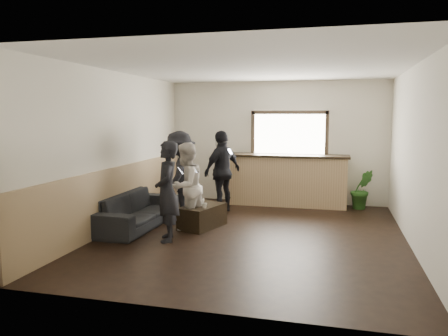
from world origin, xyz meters
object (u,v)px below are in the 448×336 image
(cup_b, at_px, (205,206))
(person_a, at_px, (167,191))
(person_c, at_px, (180,176))
(sofa, at_px, (136,210))
(person_b, at_px, (186,186))
(coffee_table, at_px, (202,216))
(potted_plant, at_px, (362,189))
(cup_a, at_px, (201,201))
(bar_counter, at_px, (287,177))
(person_d, at_px, (222,171))

(cup_b, height_order, person_a, person_a)
(person_a, height_order, person_c, person_c)
(sofa, xyz_separation_m, person_b, (0.93, 0.07, 0.46))
(person_b, bearing_deg, sofa, -70.08)
(coffee_table, relative_size, person_b, 0.59)
(person_c, bearing_deg, potted_plant, 116.88)
(sofa, height_order, person_c, person_c)
(sofa, xyz_separation_m, person_c, (0.58, 0.72, 0.55))
(potted_plant, height_order, person_a, person_a)
(sofa, bearing_deg, person_c, -37.49)
(cup_b, bearing_deg, cup_a, 116.33)
(person_c, bearing_deg, person_a, 10.48)
(bar_counter, relative_size, person_a, 1.67)
(cup_b, height_order, person_c, person_c)
(bar_counter, distance_m, cup_b, 2.86)
(cup_b, distance_m, person_b, 0.48)
(cup_a, height_order, person_c, person_c)
(person_a, height_order, person_b, person_a)
(cup_a, height_order, person_d, person_d)
(bar_counter, bearing_deg, potted_plant, -1.63)
(potted_plant, height_order, person_d, person_d)
(cup_a, bearing_deg, cup_b, -63.67)
(cup_b, relative_size, person_b, 0.06)
(person_d, bearing_deg, cup_a, 25.01)
(cup_b, bearing_deg, bar_counter, 65.88)
(coffee_table, height_order, cup_a, cup_a)
(person_c, height_order, person_d, person_c)
(sofa, distance_m, person_b, 1.05)
(bar_counter, distance_m, potted_plant, 1.63)
(person_d, bearing_deg, bar_counter, 157.78)
(bar_counter, height_order, cup_a, bar_counter)
(person_c, bearing_deg, cup_b, 44.80)
(person_b, distance_m, person_d, 1.61)
(bar_counter, distance_m, cup_a, 2.62)
(coffee_table, bearing_deg, person_d, 89.37)
(cup_b, distance_m, person_a, 0.92)
(sofa, height_order, cup_a, sofa)
(bar_counter, height_order, cup_b, bar_counter)
(cup_a, bearing_deg, bar_counter, 58.98)
(person_a, distance_m, person_d, 2.36)
(cup_b, bearing_deg, person_c, 136.43)
(coffee_table, distance_m, person_c, 1.01)
(person_b, distance_m, person_c, 0.74)
(coffee_table, distance_m, cup_a, 0.31)
(cup_b, bearing_deg, person_b, 176.77)
(cup_b, xyz_separation_m, potted_plant, (2.78, 2.56, -0.02))
(bar_counter, relative_size, person_b, 1.75)
(bar_counter, xyz_separation_m, cup_b, (-1.17, -2.60, -0.19))
(person_b, bearing_deg, potted_plant, 144.71)
(bar_counter, distance_m, person_d, 1.62)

